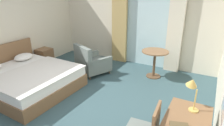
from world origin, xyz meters
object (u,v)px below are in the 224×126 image
desk_lamp (193,86)px  round_cafe_table (155,58)px  bed (27,79)px  armchair_by_window (91,63)px  nightstand (45,57)px

desk_lamp → round_cafe_table: size_ratio=0.59×
bed → armchair_by_window: size_ratio=2.08×
armchair_by_window → round_cafe_table: size_ratio=1.40×
desk_lamp → bed: bearing=178.5°
bed → armchair_by_window: (0.82, 1.53, 0.05)m
desk_lamp → round_cafe_table: desk_lamp is taller
round_cafe_table → nightstand: bearing=-165.7°
bed → round_cafe_table: bearing=41.4°
nightstand → round_cafe_table: round_cafe_table is taller
nightstand → desk_lamp: (4.48, -1.43, 0.79)m
armchair_by_window → round_cafe_table: (1.65, 0.64, 0.23)m
bed → armchair_by_window: 1.73m
bed → round_cafe_table: 3.30m
nightstand → bed: bearing=-58.1°
armchair_by_window → nightstand: bearing=-173.2°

